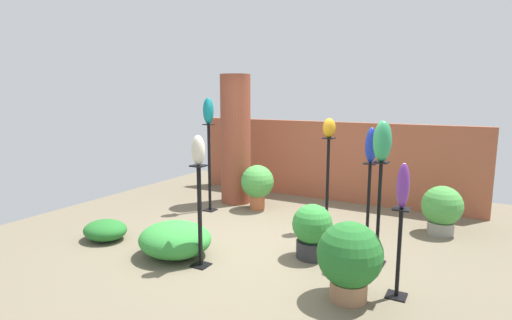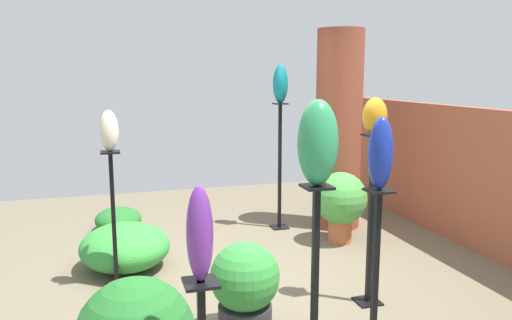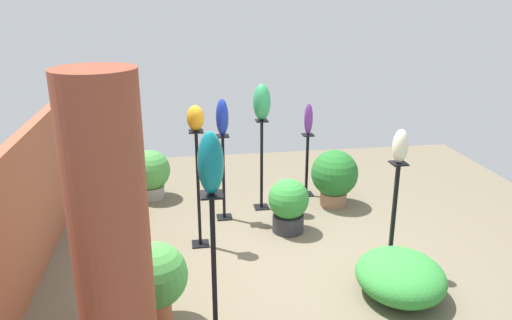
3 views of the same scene
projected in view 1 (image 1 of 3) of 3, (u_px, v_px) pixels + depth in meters
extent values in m
plane|color=#6B604C|center=(262.00, 243.00, 5.55)|extent=(8.00, 8.00, 0.00)
cube|color=#9E5138|center=(328.00, 161.00, 7.80)|extent=(5.60, 0.12, 1.53)
cylinder|color=brown|center=(236.00, 140.00, 7.52)|extent=(0.56, 0.56, 2.42)
cube|color=black|center=(366.00, 244.00, 5.48)|extent=(0.20, 0.20, 0.01)
cube|color=black|center=(368.00, 205.00, 5.39)|extent=(0.04, 0.04, 1.15)
cube|color=black|center=(370.00, 163.00, 5.30)|extent=(0.16, 0.16, 0.02)
cube|color=black|center=(201.00, 265.00, 4.82)|extent=(0.20, 0.20, 0.01)
cube|color=black|center=(200.00, 216.00, 4.72)|extent=(0.04, 0.04, 1.24)
cube|color=black|center=(199.00, 166.00, 4.62)|extent=(0.16, 0.16, 0.02)
cube|color=black|center=(376.00, 263.00, 4.89)|extent=(0.20, 0.20, 0.01)
cube|color=black|center=(379.00, 213.00, 4.79)|extent=(0.04, 0.04, 1.26)
cube|color=black|center=(381.00, 162.00, 4.69)|extent=(0.16, 0.16, 0.02)
cube|color=black|center=(326.00, 229.00, 6.12)|extent=(0.20, 0.20, 0.01)
cube|color=black|center=(327.00, 184.00, 6.01)|extent=(0.04, 0.04, 1.41)
cube|color=black|center=(329.00, 138.00, 5.90)|extent=(0.16, 0.16, 0.02)
cube|color=black|center=(396.00, 296.00, 4.08)|extent=(0.20, 0.20, 0.01)
cube|color=black|center=(399.00, 253.00, 4.01)|extent=(0.04, 0.04, 0.93)
cube|color=black|center=(402.00, 209.00, 3.93)|extent=(0.16, 0.16, 0.01)
cube|color=black|center=(210.00, 210.00, 7.13)|extent=(0.20, 0.20, 0.01)
cube|color=black|center=(209.00, 168.00, 7.01)|extent=(0.04, 0.04, 1.54)
cube|color=black|center=(209.00, 124.00, 6.88)|extent=(0.16, 0.16, 0.02)
ellipsoid|color=#192D9E|center=(371.00, 145.00, 5.26)|extent=(0.15, 0.16, 0.47)
ellipsoid|color=beige|center=(198.00, 150.00, 4.59)|extent=(0.16, 0.16, 0.35)
ellipsoid|color=#2D9356|center=(382.00, 141.00, 4.65)|extent=(0.21, 0.23, 0.48)
ellipsoid|color=orange|center=(329.00, 128.00, 5.87)|extent=(0.19, 0.19, 0.29)
ellipsoid|color=#6B2D8C|center=(403.00, 186.00, 3.90)|extent=(0.12, 0.13, 0.45)
ellipsoid|color=#0F727A|center=(208.00, 111.00, 6.85)|extent=(0.19, 0.18, 0.45)
cylinder|color=#B25B38|center=(257.00, 202.00, 7.19)|extent=(0.27, 0.27, 0.26)
sphere|color=#479942|center=(257.00, 182.00, 7.13)|extent=(0.59, 0.59, 0.59)
cylinder|color=#936B4C|center=(348.00, 290.00, 4.02)|extent=(0.37, 0.37, 0.20)
sphere|color=#236B28|center=(350.00, 254.00, 3.96)|extent=(0.66, 0.66, 0.66)
cylinder|color=gray|center=(440.00, 228.00, 5.92)|extent=(0.37, 0.37, 0.18)
sphere|color=#479942|center=(442.00, 206.00, 5.86)|extent=(0.58, 0.58, 0.58)
cylinder|color=#2D2D33|center=(312.00, 249.00, 5.05)|extent=(0.39, 0.39, 0.22)
sphere|color=#338C38|center=(312.00, 224.00, 5.00)|extent=(0.51, 0.51, 0.51)
ellipsoid|color=#338C38|center=(175.00, 239.00, 5.09)|extent=(0.95, 0.87, 0.43)
ellipsoid|color=#236B28|center=(105.00, 230.00, 5.67)|extent=(0.64, 0.55, 0.28)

